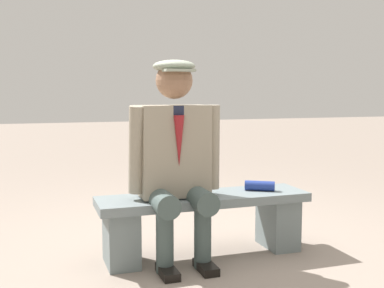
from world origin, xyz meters
TOP-DOWN VIEW (x-y plane):
  - ground_plane at (0.00, 0.00)m, footprint 30.00×30.00m
  - bench at (0.00, 0.00)m, footprint 1.45×0.38m
  - seated_man at (0.21, 0.05)m, footprint 0.62×0.53m
  - rolled_magazine at (-0.42, 0.00)m, footprint 0.21×0.17m

SIDE VIEW (x-z plane):
  - ground_plane at x=0.00m, z-range 0.00..0.00m
  - bench at x=0.00m, z-range 0.06..0.48m
  - rolled_magazine at x=-0.42m, z-range 0.42..0.49m
  - seated_man at x=0.21m, z-range 0.06..1.38m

